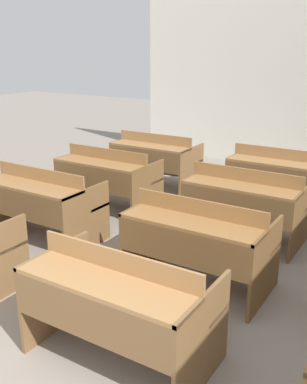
% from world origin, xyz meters
% --- Properties ---
extents(bench_front_center, '(1.25, 0.74, 0.82)m').
position_xyz_m(bench_front_center, '(-0.01, 1.48, 0.46)').
color(bench_front_center, brown).
rests_on(bench_front_center, ground_plane).
extents(bench_second_left, '(1.25, 0.74, 0.82)m').
position_xyz_m(bench_second_left, '(-1.95, 2.69, 0.46)').
color(bench_second_left, brown).
rests_on(bench_second_left, ground_plane).
extents(bench_second_center, '(1.25, 0.74, 0.82)m').
position_xyz_m(bench_second_center, '(-0.01, 2.67, 0.46)').
color(bench_second_center, brown).
rests_on(bench_second_center, ground_plane).
extents(bench_third_left, '(1.25, 0.74, 0.82)m').
position_xyz_m(bench_third_left, '(-1.94, 3.86, 0.46)').
color(bench_third_left, brown).
rests_on(bench_third_left, ground_plane).
extents(bench_third_center, '(1.25, 0.74, 0.82)m').
position_xyz_m(bench_third_center, '(-0.04, 3.86, 0.46)').
color(bench_third_center, brown).
rests_on(bench_third_center, ground_plane).
extents(bench_back_left, '(1.25, 0.74, 0.82)m').
position_xyz_m(bench_back_left, '(-1.94, 5.06, 0.46)').
color(bench_back_left, brown).
rests_on(bench_back_left, ground_plane).
extents(bench_back_center, '(1.25, 0.74, 0.82)m').
position_xyz_m(bench_back_center, '(-0.03, 5.07, 0.46)').
color(bench_back_center, brown).
rests_on(bench_back_center, ground_plane).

